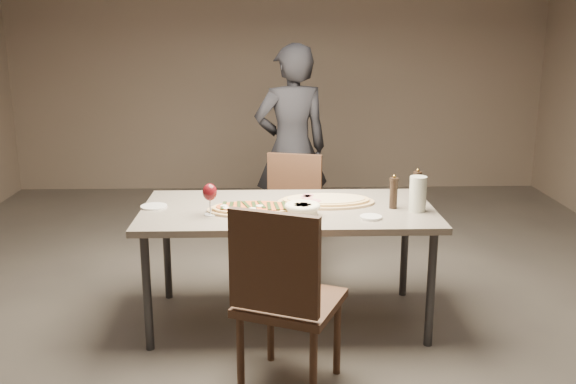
{
  "coord_description": "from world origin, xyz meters",
  "views": [
    {
      "loc": [
        -0.11,
        -3.8,
        1.83
      ],
      "look_at": [
        0.0,
        0.0,
        0.85
      ],
      "focal_mm": 40.0,
      "sensor_mm": 36.0,
      "label": 1
    }
  ],
  "objects_px": {
    "zucchini_pizza": "(254,209)",
    "chair_far": "(291,210)",
    "ham_pizza": "(326,201)",
    "diner": "(292,149)",
    "chair_near": "(284,292)",
    "dining_table": "(288,217)",
    "bread_basket": "(302,208)",
    "carafe": "(418,194)",
    "pepper_mill_left": "(417,186)"
  },
  "relations": [
    {
      "from": "zucchini_pizza",
      "to": "chair_far",
      "type": "height_order",
      "value": "chair_far"
    },
    {
      "from": "ham_pizza",
      "to": "diner",
      "type": "xyz_separation_m",
      "value": [
        -0.17,
        1.31,
        0.09
      ]
    },
    {
      "from": "zucchini_pizza",
      "to": "chair_near",
      "type": "height_order",
      "value": "chair_near"
    },
    {
      "from": "dining_table",
      "to": "bread_basket",
      "type": "bearing_deg",
      "value": -65.88
    },
    {
      "from": "diner",
      "to": "chair_near",
      "type": "bearing_deg",
      "value": 72.75
    },
    {
      "from": "ham_pizza",
      "to": "bread_basket",
      "type": "relative_size",
      "value": 2.92
    },
    {
      "from": "zucchini_pizza",
      "to": "diner",
      "type": "distance_m",
      "value": 1.51
    },
    {
      "from": "ham_pizza",
      "to": "diner",
      "type": "relative_size",
      "value": 0.36
    },
    {
      "from": "zucchini_pizza",
      "to": "chair_far",
      "type": "bearing_deg",
      "value": 64.21
    },
    {
      "from": "carafe",
      "to": "diner",
      "type": "bearing_deg",
      "value": 115.14
    },
    {
      "from": "ham_pizza",
      "to": "carafe",
      "type": "bearing_deg",
      "value": -0.15
    },
    {
      "from": "pepper_mill_left",
      "to": "diner",
      "type": "relative_size",
      "value": 0.12
    },
    {
      "from": "pepper_mill_left",
      "to": "carafe",
      "type": "distance_m",
      "value": 0.24
    },
    {
      "from": "bread_basket",
      "to": "chair_far",
      "type": "bearing_deg",
      "value": 92.03
    },
    {
      "from": "ham_pizza",
      "to": "chair_far",
      "type": "distance_m",
      "value": 0.75
    },
    {
      "from": "pepper_mill_left",
      "to": "carafe",
      "type": "xyz_separation_m",
      "value": [
        -0.05,
        -0.24,
        0.01
      ]
    },
    {
      "from": "bread_basket",
      "to": "carafe",
      "type": "distance_m",
      "value": 0.71
    },
    {
      "from": "carafe",
      "to": "diner",
      "type": "height_order",
      "value": "diner"
    },
    {
      "from": "carafe",
      "to": "diner",
      "type": "relative_size",
      "value": 0.13
    },
    {
      "from": "dining_table",
      "to": "zucchini_pizza",
      "type": "relative_size",
      "value": 3.16
    },
    {
      "from": "zucchini_pizza",
      "to": "chair_far",
      "type": "relative_size",
      "value": 0.62
    },
    {
      "from": "pepper_mill_left",
      "to": "chair_far",
      "type": "bearing_deg",
      "value": 141.16
    },
    {
      "from": "chair_near",
      "to": "diner",
      "type": "distance_m",
      "value": 2.29
    },
    {
      "from": "diner",
      "to": "dining_table",
      "type": "bearing_deg",
      "value": 72.86
    },
    {
      "from": "zucchini_pizza",
      "to": "pepper_mill_left",
      "type": "height_order",
      "value": "pepper_mill_left"
    },
    {
      "from": "bread_basket",
      "to": "chair_near",
      "type": "height_order",
      "value": "chair_near"
    },
    {
      "from": "carafe",
      "to": "pepper_mill_left",
      "type": "bearing_deg",
      "value": 78.06
    },
    {
      "from": "dining_table",
      "to": "bread_basket",
      "type": "xyz_separation_m",
      "value": [
        0.08,
        -0.18,
        0.1
      ]
    },
    {
      "from": "bread_basket",
      "to": "pepper_mill_left",
      "type": "distance_m",
      "value": 0.82
    },
    {
      "from": "dining_table",
      "to": "chair_far",
      "type": "distance_m",
      "value": 0.79
    },
    {
      "from": "carafe",
      "to": "chair_far",
      "type": "height_order",
      "value": "carafe"
    },
    {
      "from": "ham_pizza",
      "to": "pepper_mill_left",
      "type": "relative_size",
      "value": 2.9
    },
    {
      "from": "dining_table",
      "to": "bread_basket",
      "type": "relative_size",
      "value": 8.54
    },
    {
      "from": "ham_pizza",
      "to": "chair_far",
      "type": "bearing_deg",
      "value": 126.06
    },
    {
      "from": "dining_table",
      "to": "carafe",
      "type": "bearing_deg",
      "value": -7.12
    },
    {
      "from": "ham_pizza",
      "to": "bread_basket",
      "type": "height_order",
      "value": "bread_basket"
    },
    {
      "from": "pepper_mill_left",
      "to": "chair_far",
      "type": "height_order",
      "value": "pepper_mill_left"
    },
    {
      "from": "zucchini_pizza",
      "to": "ham_pizza",
      "type": "relative_size",
      "value": 0.93
    },
    {
      "from": "diner",
      "to": "ham_pizza",
      "type": "bearing_deg",
      "value": 83.2
    },
    {
      "from": "dining_table",
      "to": "diner",
      "type": "height_order",
      "value": "diner"
    },
    {
      "from": "bread_basket",
      "to": "chair_near",
      "type": "distance_m",
      "value": 0.73
    },
    {
      "from": "ham_pizza",
      "to": "pepper_mill_left",
      "type": "xyz_separation_m",
      "value": [
        0.59,
        0.04,
        0.08
      ]
    },
    {
      "from": "bread_basket",
      "to": "diner",
      "type": "height_order",
      "value": "diner"
    },
    {
      "from": "pepper_mill_left",
      "to": "carafe",
      "type": "height_order",
      "value": "carafe"
    },
    {
      "from": "chair_far",
      "to": "diner",
      "type": "relative_size",
      "value": 0.53
    },
    {
      "from": "zucchini_pizza",
      "to": "bread_basket",
      "type": "relative_size",
      "value": 2.7
    },
    {
      "from": "zucchini_pizza",
      "to": "carafe",
      "type": "relative_size",
      "value": 2.65
    },
    {
      "from": "pepper_mill_left",
      "to": "diner",
      "type": "height_order",
      "value": "diner"
    },
    {
      "from": "carafe",
      "to": "chair_near",
      "type": "bearing_deg",
      "value": -137.3
    },
    {
      "from": "dining_table",
      "to": "chair_near",
      "type": "xyz_separation_m",
      "value": [
        -0.05,
        -0.86,
        -0.13
      ]
    }
  ]
}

